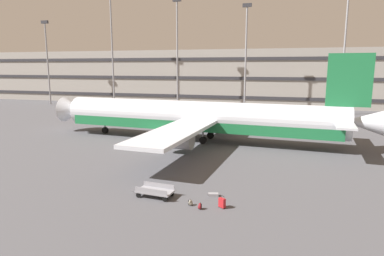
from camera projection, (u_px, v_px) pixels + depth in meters
The scene contains 13 objects.
ground_plane at pixel (151, 145), 40.26m from camera, with size 600.00×600.00×0.00m, color #4C4C51.
terminal_structure at pixel (228, 77), 85.45m from camera, with size 141.26×14.83×13.20m.
airliner at pixel (199, 118), 42.01m from camera, with size 41.68×33.75×10.60m.
light_mast_far_left at pixel (47, 56), 82.01m from camera, with size 1.80×0.50×20.09m.
light_mast_left at pixel (112, 43), 76.54m from camera, with size 1.80×0.50×25.59m.
light_mast_center_left at pixel (177, 47), 72.37m from camera, with size 1.80×0.50×23.40m.
light_mast_center_right at pixel (246, 50), 68.42m from camera, with size 1.80×0.50×21.59m.
light_mast_right at pixel (345, 39), 62.97m from camera, with size 1.80×0.50×25.03m.
suitcase_red at pixel (213, 195), 24.28m from camera, with size 0.81×0.55×0.21m.
suitcase_teal at pixel (222, 203), 22.21m from camera, with size 0.52×0.44×0.82m.
backpack_small at pixel (191, 203), 22.61m from camera, with size 0.35×0.38×0.47m.
backpack_orange at pixel (200, 206), 22.01m from camera, with size 0.34×0.40×0.49m.
baggage_cart at pixel (155, 191), 24.09m from camera, with size 3.34×1.50×0.82m.
Camera 1 is at (15.79, -36.26, 9.19)m, focal length 31.54 mm.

